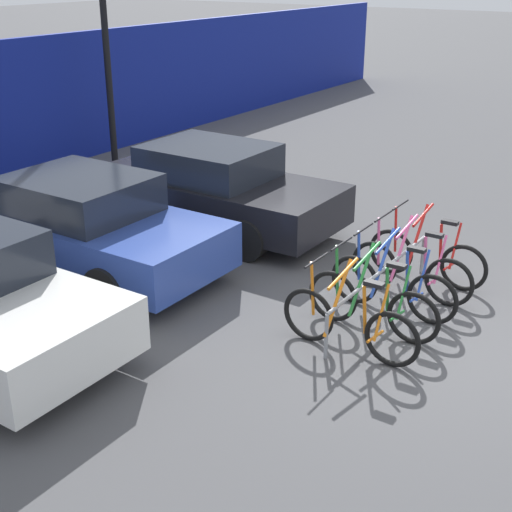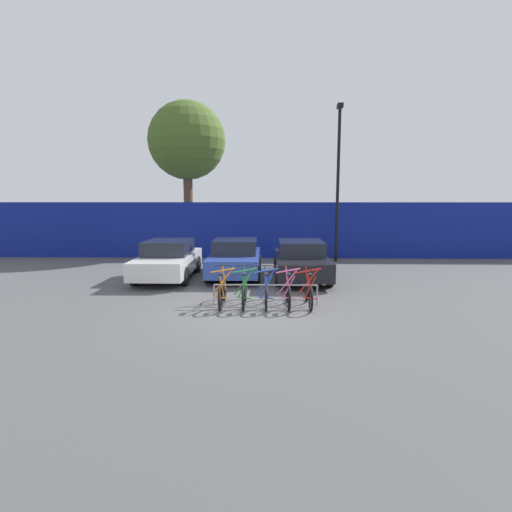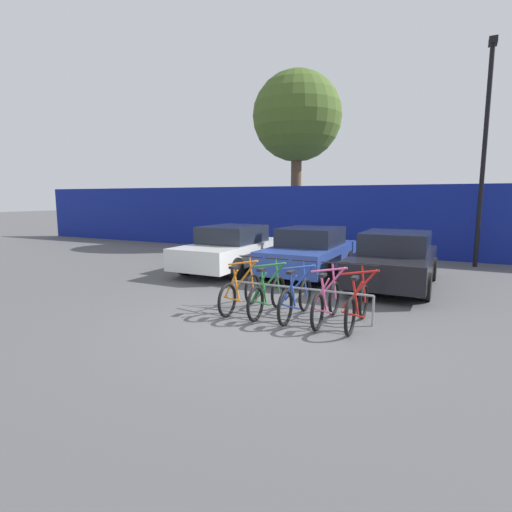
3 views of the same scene
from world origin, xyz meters
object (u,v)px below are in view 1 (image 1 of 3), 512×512
(bicycle_green, at_px, (372,303))
(bicycle_red, at_px, (427,256))
(car_black, at_px, (214,188))
(bicycle_orange, at_px, (349,323))
(car_blue, at_px, (86,225))
(bike_rack, at_px, (381,277))
(bicycle_blue, at_px, (392,286))
(bicycle_pink, at_px, (411,270))

(bicycle_green, distance_m, bicycle_red, 1.75)
(car_black, bearing_deg, bicycle_orange, -123.36)
(car_blue, xyz_separation_m, car_black, (2.43, -0.43, 0.00))
(bicycle_red, bearing_deg, car_blue, 119.23)
(bike_rack, distance_m, bicycle_orange, 1.19)
(bicycle_blue, relative_size, bicycle_red, 1.00)
(bicycle_orange, distance_m, car_black, 4.49)
(bike_rack, xyz_separation_m, bicycle_green, (-0.57, -0.15, -0.10))
(car_blue, bearing_deg, bicycle_blue, -74.45)
(bicycle_green, relative_size, car_blue, 0.42)
(car_black, bearing_deg, car_blue, 169.99)
(bicycle_orange, relative_size, car_black, 0.40)
(bicycle_blue, distance_m, car_black, 3.96)
(bike_rack, distance_m, bicycle_blue, 0.18)
(bike_rack, xyz_separation_m, bicycle_orange, (-1.18, -0.15, -0.10))
(bike_rack, xyz_separation_m, bicycle_red, (1.18, -0.15, -0.10))
(bicycle_pink, xyz_separation_m, car_black, (0.68, 3.74, 0.31))
(bicycle_orange, xyz_separation_m, bicycle_blue, (1.19, 0.00, 0.00))
(bicycle_blue, xyz_separation_m, bicycle_red, (1.16, 0.00, 0.00))
(bicycle_green, xyz_separation_m, bicycle_pink, (1.19, 0.00, 0.00))
(bicycle_orange, bearing_deg, bicycle_pink, -3.60)
(bike_rack, bearing_deg, bicycle_pink, -13.62)
(bicycle_blue, bearing_deg, bicycle_red, -0.12)
(bicycle_blue, bearing_deg, car_black, 71.14)
(bicycle_green, relative_size, bicycle_pink, 1.00)
(bicycle_green, relative_size, bicycle_blue, 1.00)
(bicycle_pink, bearing_deg, bicycle_orange, -177.90)
(bicycle_orange, relative_size, bicycle_red, 1.00)
(car_blue, relative_size, car_black, 0.97)
(bike_rack, distance_m, bicycle_pink, 0.64)
(car_blue, bearing_deg, bicycle_red, -60.95)
(bike_rack, distance_m, car_black, 3.82)
(bicycle_orange, bearing_deg, bicycle_red, -3.60)
(bicycle_green, bearing_deg, car_black, 66.95)
(car_blue, distance_m, car_black, 2.47)
(bike_rack, height_order, bicycle_orange, bicycle_orange)
(bike_rack, height_order, bicycle_blue, bicycle_blue)
(bicycle_blue, height_order, car_black, car_black)
(bicycle_red, bearing_deg, car_black, 88.44)
(bicycle_pink, relative_size, car_blue, 0.42)
(bike_rack, relative_size, bicycle_pink, 1.69)
(bicycle_red, height_order, car_black, car_black)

